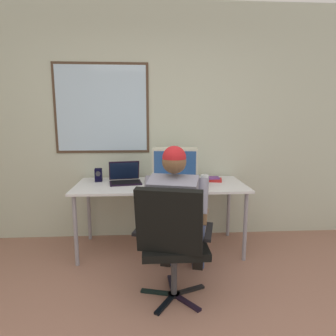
% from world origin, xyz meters
% --- Properties ---
extents(wall_rear, '(5.72, 0.08, 2.75)m').
position_xyz_m(wall_rear, '(-0.02, 2.32, 1.38)').
color(wall_rear, beige).
rests_on(wall_rear, ground).
extents(desk, '(1.82, 0.76, 0.75)m').
position_xyz_m(desk, '(0.13, 1.89, 0.69)').
color(desk, '#918E9B').
rests_on(desk, ground).
extents(office_chair, '(0.67, 0.63, 0.97)m').
position_xyz_m(office_chair, '(0.18, 0.90, 0.56)').
color(office_chair, black).
rests_on(office_chair, ground).
extents(person_seated, '(0.64, 0.89, 1.24)m').
position_xyz_m(person_seated, '(0.24, 1.17, 0.65)').
color(person_seated, '#36446F').
rests_on(person_seated, ground).
extents(crt_monitor, '(0.50, 0.30, 0.39)m').
position_xyz_m(crt_monitor, '(0.29, 1.88, 0.97)').
color(crt_monitor, beige).
rests_on(crt_monitor, desk).
extents(laptop, '(0.38, 0.34, 0.23)m').
position_xyz_m(laptop, '(-0.26, 1.98, 0.81)').
color(laptop, black).
rests_on(laptop, desk).
extents(wine_glass, '(0.08, 0.08, 0.13)m').
position_xyz_m(wine_glass, '(0.58, 1.69, 0.84)').
color(wine_glass, silver).
rests_on(wine_glass, desk).
extents(desk_speaker, '(0.08, 0.09, 0.15)m').
position_xyz_m(desk_speaker, '(-0.56, 2.05, 0.82)').
color(desk_speaker, black).
rests_on(desk_speaker, desk).
extents(book_stack, '(0.22, 0.17, 0.05)m').
position_xyz_m(book_stack, '(0.73, 1.98, 0.77)').
color(book_stack, red).
rests_on(book_stack, desk).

